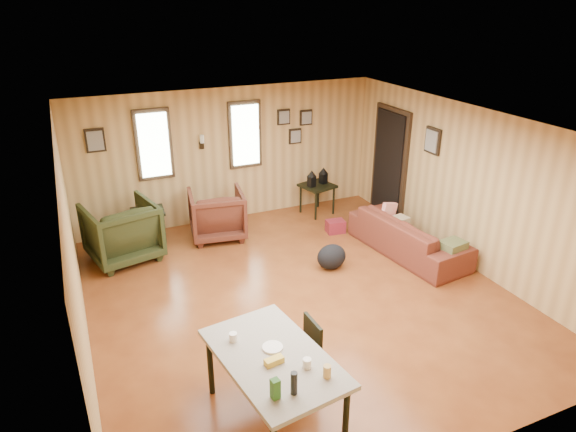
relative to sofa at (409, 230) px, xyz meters
name	(u,v)px	position (x,y,z in m)	size (l,w,h in m)	color
room	(303,207)	(-1.96, -0.20, 0.80)	(5.54, 6.04, 2.44)	brown
sofa	(409,230)	(0.00, 0.00, 0.00)	(2.09, 0.61, 0.82)	maroon
recliner_brown	(217,212)	(-2.61, 1.82, 0.05)	(0.89, 0.83, 0.91)	#512418
recliner_green	(122,229)	(-4.19, 1.64, 0.10)	(1.00, 0.93, 1.02)	#272E15
end_table	(149,220)	(-3.71, 2.13, -0.03)	(0.57, 0.52, 0.68)	black
side_table	(317,183)	(-0.59, 2.05, 0.19)	(0.67, 0.67, 0.88)	black
cooler	(335,226)	(-0.69, 1.15, -0.30)	(0.34, 0.26, 0.22)	maroon
backpack	(332,257)	(-1.36, 0.04, -0.21)	(0.48, 0.38, 0.39)	black
sofa_pillows	(422,229)	(0.07, -0.21, 0.08)	(0.59, 1.55, 0.32)	#535831
dining_table	(274,362)	(-3.31, -2.40, 0.28)	(1.09, 1.59, 0.97)	gray
dining_chair	(304,352)	(-2.86, -2.12, 0.05)	(0.38, 0.38, 0.82)	#272E15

